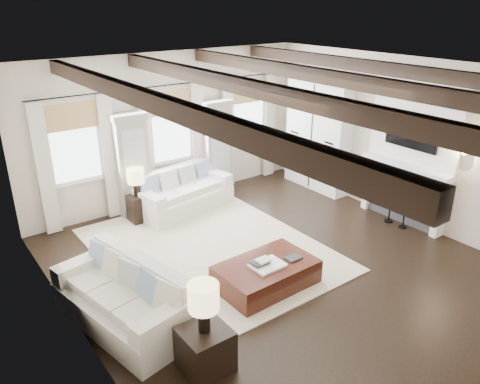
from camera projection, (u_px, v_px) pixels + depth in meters
ground at (284, 269)px, 7.79m from camera, size 7.50×7.50×0.00m
room_shell at (286, 140)px, 8.14m from camera, size 6.54×7.54×3.22m
area_rug at (209, 249)px, 8.40m from camera, size 3.50×4.39×0.02m
sofa_back at (182, 194)px, 9.89m from camera, size 2.17×1.24×0.88m
sofa_left at (126, 299)px, 6.39m from camera, size 1.35×2.26×0.91m
ottoman at (266, 275)px, 7.27m from camera, size 1.53×0.97×0.40m
tray at (268, 265)px, 7.11m from camera, size 0.51×0.39×0.04m
book_lower at (260, 262)px, 7.11m from camera, size 0.26×0.20×0.04m
book_upper at (263, 260)px, 7.11m from camera, size 0.22×0.17×0.03m
book_loose at (293, 258)px, 7.32m from camera, size 0.24×0.18×0.03m
side_table_front at (205, 349)px, 5.61m from camera, size 0.56×0.56×0.56m
lamp_front at (203, 300)px, 5.33m from camera, size 0.37×0.37×0.63m
side_table_back at (139, 209)px, 9.37m from camera, size 0.37×0.37×0.55m
lamp_back at (136, 177)px, 9.11m from camera, size 0.33×0.33×0.57m
candlestick_near at (405, 213)px, 9.09m from camera, size 0.15×0.15×0.76m
candlestick_far at (390, 206)px, 9.32m from camera, size 0.17×0.17×0.84m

